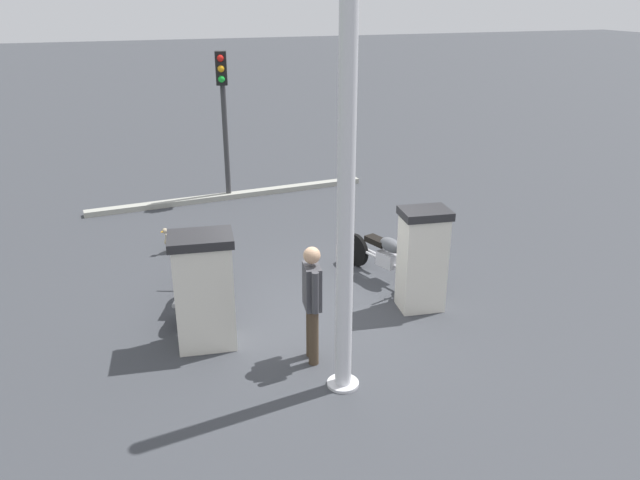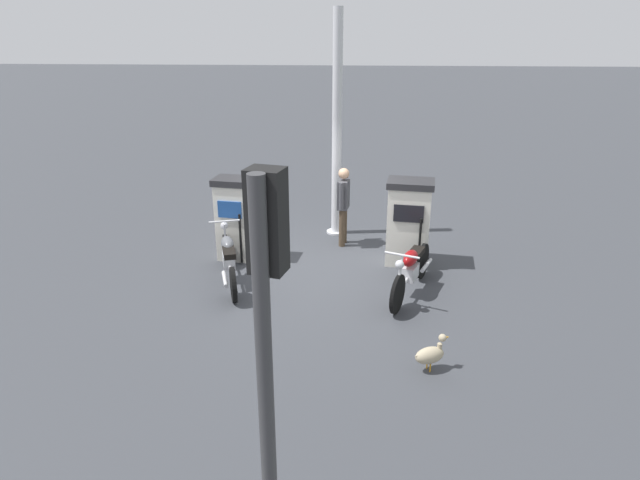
% 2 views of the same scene
% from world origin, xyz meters
% --- Properties ---
extents(ground_plane, '(120.00, 120.00, 0.00)m').
position_xyz_m(ground_plane, '(0.00, 0.00, 0.00)').
color(ground_plane, '#383A3F').
extents(fuel_pump_near, '(0.66, 0.78, 1.61)m').
position_xyz_m(fuel_pump_near, '(-0.44, -1.65, 0.82)').
color(fuel_pump_near, silver).
rests_on(fuel_pump_near, ground).
extents(fuel_pump_far, '(0.75, 0.92, 1.63)m').
position_xyz_m(fuel_pump_far, '(-0.44, 1.65, 0.83)').
color(fuel_pump_far, silver).
rests_on(fuel_pump_far, ground).
extents(motorcycle_near_pump, '(2.03, 0.83, 0.93)m').
position_xyz_m(motorcycle_near_pump, '(0.60, -1.56, 0.44)').
color(motorcycle_near_pump, black).
rests_on(motorcycle_near_pump, ground).
extents(motorcycle_far_pump, '(1.95, 0.92, 0.96)m').
position_xyz_m(motorcycle_far_pump, '(0.90, 1.61, 0.47)').
color(motorcycle_far_pump, black).
rests_on(motorcycle_far_pump, ground).
extents(attendant_person, '(0.58, 0.25, 1.62)m').
position_xyz_m(attendant_person, '(-1.30, 0.40, 0.93)').
color(attendant_person, '#473828').
rests_on(attendant_person, ground).
extents(wandering_duck, '(0.36, 0.49, 0.51)m').
position_xyz_m(wandering_duck, '(3.08, 1.69, 0.24)').
color(wandering_duck, tan).
rests_on(wandering_duck, ground).
extents(roadside_traffic_light, '(0.40, 0.28, 3.38)m').
position_xyz_m(roadside_traffic_light, '(5.91, 0.08, 2.33)').
color(roadside_traffic_light, '#38383A').
rests_on(roadside_traffic_light, ground).
extents(canopy_support_pole, '(0.40, 0.40, 4.61)m').
position_xyz_m(canopy_support_pole, '(-1.98, 0.22, 2.23)').
color(canopy_support_pole, silver).
rests_on(canopy_support_pole, ground).
extents(road_edge_kerb, '(0.74, 6.67, 0.12)m').
position_xyz_m(road_edge_kerb, '(5.94, 0.00, 0.06)').
color(road_edge_kerb, '#9E9E93').
rests_on(road_edge_kerb, ground).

